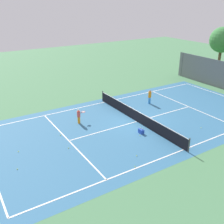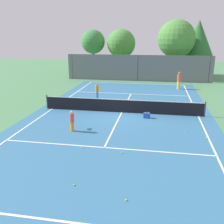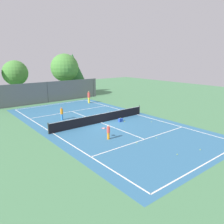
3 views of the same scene
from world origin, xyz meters
The scene contains 20 objects.
ground_plane centered at (0.00, 0.00, 0.00)m, with size 80.00×80.00×0.00m, color #4C8456.
court_surface centered at (0.00, 0.00, 0.00)m, with size 13.00×25.00×0.01m.
tennis_net centered at (0.00, 0.00, 0.51)m, with size 11.90×0.10×1.10m.
perimeter_fence centered at (0.00, 14.00, 1.60)m, with size 18.00×0.12×3.20m.
tree_0 centered at (7.65, 19.63, 5.09)m, with size 4.30×4.30×7.50m.
tree_1 centered at (-2.92, 19.70, 4.34)m, with size 4.06×4.06×6.39m.
tree_3 centered at (4.60, 17.00, 5.06)m, with size 4.80×4.80×7.48m.
player_0 centered at (-2.76, 3.65, 0.73)m, with size 0.31×0.31×1.44m.
player_1 centered at (4.74, 9.66, 0.94)m, with size 0.39×0.39×1.83m.
player_2 centered at (-2.39, -4.38, 0.67)m, with size 0.48×0.86×1.28m.
ball_crate centered at (1.90, -1.03, 0.18)m, with size 0.46×0.28×0.43m.
tennis_ball_0 centered at (2.22, -1.38, 0.03)m, with size 0.07×0.07×0.07m, color #CCE533.
tennis_ball_1 centered at (-0.43, -10.02, 0.03)m, with size 0.07×0.07×0.07m, color #CCE533.
tennis_ball_2 centered at (5.36, -4.20, 0.03)m, with size 0.07×0.07×0.07m, color #CCE533.
tennis_ball_3 centered at (1.00, -6.86, 0.03)m, with size 0.07×0.07×0.07m, color #CCE533.
tennis_ball_4 centered at (4.40, -3.34, 0.03)m, with size 0.07×0.07×0.07m, color #CCE533.
tennis_ball_5 centered at (2.90, 0.15, 0.03)m, with size 0.07×0.07×0.07m, color #CCE533.
tennis_ball_6 centered at (-1.13, -6.62, 0.03)m, with size 0.07×0.07×0.07m, color #CCE533.
tennis_ball_7 centered at (3.83, 3.71, 0.03)m, with size 0.07×0.07×0.07m, color #CCE533.
tennis_ball_8 centered at (1.65, -10.61, 0.03)m, with size 0.07×0.07×0.07m, color #CCE533.
Camera 3 is at (-13.29, -18.53, 6.88)m, focal length 35.29 mm.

